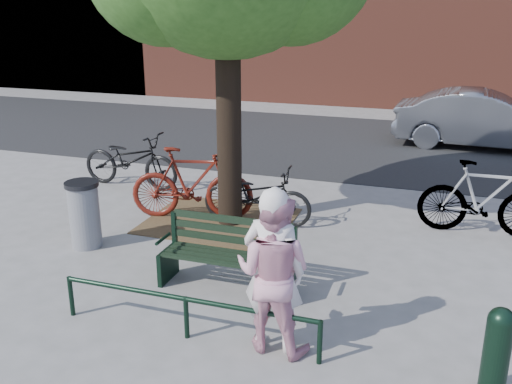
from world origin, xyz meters
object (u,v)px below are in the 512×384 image
(bollard, at_px, (497,349))
(litter_bin, at_px, (84,214))
(park_bench, at_px, (228,253))
(person_right, at_px, (273,273))
(person_left, at_px, (273,270))
(bicycle_c, at_px, (257,196))
(parked_car, at_px, (484,120))

(bollard, distance_m, litter_bin, 5.95)
(park_bench, relative_size, person_right, 1.00)
(park_bench, bearing_deg, bollard, -21.37)
(park_bench, relative_size, person_left, 0.96)
(park_bench, distance_m, litter_bin, 2.59)
(park_bench, xyz_separation_m, person_left, (0.95, -1.13, 0.43))
(person_right, bearing_deg, litter_bin, -20.29)
(park_bench, distance_m, bollard, 3.39)
(person_right, height_order, bicycle_c, person_right)
(bollard, bearing_deg, bicycle_c, 135.27)
(person_left, relative_size, parked_car, 0.41)
(park_bench, bearing_deg, bicycle_c, 99.28)
(litter_bin, relative_size, parked_car, 0.23)
(parked_car, bearing_deg, bicycle_c, 153.02)
(person_left, distance_m, bollard, 2.25)
(bicycle_c, relative_size, parked_car, 0.42)
(park_bench, distance_m, parked_car, 9.70)
(bollard, bearing_deg, person_right, 177.24)
(person_left, xyz_separation_m, parked_car, (2.45, 10.20, -0.18))
(park_bench, xyz_separation_m, parked_car, (3.40, 9.08, 0.25))
(bicycle_c, bearing_deg, bollard, -137.00)
(person_left, height_order, litter_bin, person_left)
(person_right, relative_size, litter_bin, 1.70)
(bollard, bearing_deg, person_left, 177.24)
(person_right, height_order, litter_bin, person_right)
(litter_bin, bearing_deg, bollard, -17.15)
(bollard, relative_size, litter_bin, 0.90)
(person_right, relative_size, parked_car, 0.40)
(person_right, bearing_deg, bicycle_c, -63.66)
(parked_car, bearing_deg, person_left, 168.46)
(park_bench, height_order, person_left, person_left)
(person_right, distance_m, bicycle_c, 3.65)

